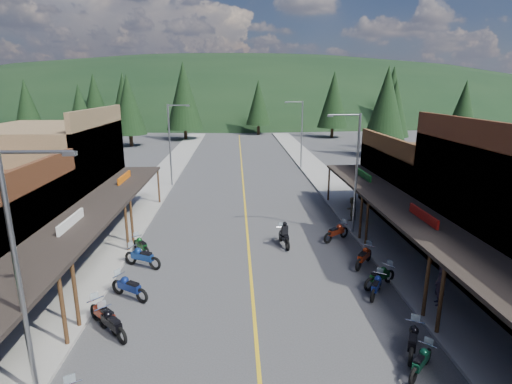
{
  "coord_description": "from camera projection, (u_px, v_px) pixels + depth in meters",
  "views": [
    {
      "loc": [
        -0.7,
        -16.95,
        9.6
      ],
      "look_at": [
        0.57,
        7.99,
        3.0
      ],
      "focal_mm": 28.0,
      "sensor_mm": 36.0,
      "label": 1
    }
  ],
  "objects": [
    {
      "name": "ground",
      "position": [
        253.0,
        297.0,
        18.85
      ],
      "size": [
        220.0,
        220.0,
        0.0
      ],
      "primitive_type": "plane",
      "color": "#38383A",
      "rests_on": "ground"
    },
    {
      "name": "centerline",
      "position": [
        244.0,
        190.0,
        38.16
      ],
      "size": [
        0.15,
        90.0,
        0.01
      ],
      "primitive_type": "cube",
      "color": "gold",
      "rests_on": "ground"
    },
    {
      "name": "sidewalk_west",
      "position": [
        152.0,
        191.0,
        37.71
      ],
      "size": [
        3.4,
        94.0,
        0.15
      ],
      "primitive_type": "cube",
      "color": "gray",
      "rests_on": "ground"
    },
    {
      "name": "sidewalk_east",
      "position": [
        334.0,
        188.0,
        38.57
      ],
      "size": [
        3.4,
        94.0,
        0.15
      ],
      "primitive_type": "cube",
      "color": "gray",
      "rests_on": "ground"
    },
    {
      "name": "shop_west_3",
      "position": [
        51.0,
        176.0,
        28.18
      ],
      "size": [
        10.9,
        10.2,
        8.2
      ],
      "color": "brown",
      "rests_on": "ground"
    },
    {
      "name": "shop_east_3",
      "position": [
        430.0,
        184.0,
        29.79
      ],
      "size": [
        10.9,
        10.2,
        6.2
      ],
      "color": "#4C2D16",
      "rests_on": "ground"
    },
    {
      "name": "streetlight_0",
      "position": [
        22.0,
        270.0,
        11.58
      ],
      "size": [
        2.16,
        0.18,
        8.0
      ],
      "color": "gray",
      "rests_on": "ground"
    },
    {
      "name": "streetlight_1",
      "position": [
        171.0,
        142.0,
        38.61
      ],
      "size": [
        2.16,
        0.18,
        8.0
      ],
      "color": "gray",
      "rests_on": "ground"
    },
    {
      "name": "streetlight_2",
      "position": [
        355.0,
        169.0,
        25.77
      ],
      "size": [
        2.16,
        0.18,
        8.0
      ],
      "color": "gray",
      "rests_on": "ground"
    },
    {
      "name": "streetlight_3",
      "position": [
        301.0,
        132.0,
        47.02
      ],
      "size": [
        2.16,
        0.18,
        8.0
      ],
      "color": "gray",
      "rests_on": "ground"
    },
    {
      "name": "ridge_hill",
      "position": [
        237.0,
        113.0,
        149.2
      ],
      "size": [
        310.0,
        140.0,
        60.0
      ],
      "primitive_type": "ellipsoid",
      "color": "black",
      "rests_on": "ground"
    },
    {
      "name": "pine_0",
      "position": [
        27.0,
        104.0,
        75.09
      ],
      "size": [
        5.04,
        5.04,
        11.0
      ],
      "color": "black",
      "rests_on": "ground"
    },
    {
      "name": "pine_1",
      "position": [
        124.0,
        98.0,
        83.41
      ],
      "size": [
        5.88,
        5.88,
        12.5
      ],
      "color": "black",
      "rests_on": "ground"
    },
    {
      "name": "pine_2",
      "position": [
        184.0,
        96.0,
        72.32
      ],
      "size": [
        6.72,
        6.72,
        14.0
      ],
      "color": "black",
      "rests_on": "ground"
    },
    {
      "name": "pine_3",
      "position": [
        258.0,
        103.0,
        81.11
      ],
      "size": [
        5.04,
        5.04,
        11.0
      ],
      "color": "black",
      "rests_on": "ground"
    },
    {
      "name": "pine_4",
      "position": [
        334.0,
        100.0,
        75.81
      ],
      "size": [
        5.88,
        5.88,
        12.5
      ],
      "color": "black",
      "rests_on": "ground"
    },
    {
      "name": "pine_5",
      "position": [
        392.0,
        94.0,
        87.99
      ],
      "size": [
        6.72,
        6.72,
        14.0
      ],
      "color": "black",
      "rests_on": "ground"
    },
    {
      "name": "pine_6",
      "position": [
        464.0,
        103.0,
        81.24
      ],
      "size": [
        5.04,
        5.04,
        11.0
      ],
      "color": "black",
      "rests_on": "ground"
    },
    {
      "name": "pine_7",
      "position": [
        95.0,
        98.0,
        88.81
      ],
      "size": [
        5.88,
        5.88,
        12.5
      ],
      "color": "black",
      "rests_on": "ground"
    },
    {
      "name": "pine_8",
      "position": [
        81.0,
        114.0,
        54.86
      ],
      "size": [
        4.48,
        4.48,
        10.0
      ],
      "color": "black",
      "rests_on": "ground"
    },
    {
      "name": "pine_9",
      "position": [
        395.0,
        108.0,
        61.84
      ],
      "size": [
        4.93,
        4.93,
        10.8
      ],
      "color": "black",
      "rests_on": "ground"
    },
    {
      "name": "pine_10",
      "position": [
        128.0,
        105.0,
        64.51
      ],
      "size": [
        5.38,
        5.38,
        11.6
      ],
      "color": "black",
      "rests_on": "ground"
    },
    {
      "name": "pine_11",
      "position": [
        386.0,
        105.0,
        54.68
      ],
      "size": [
        5.82,
        5.82,
        12.4
      ],
      "color": "black",
      "rests_on": "ground"
    },
    {
      "name": "bike_west_6",
      "position": [
        111.0,
        322.0,
        15.72
      ],
      "size": [
        2.0,
        2.04,
        1.23
      ],
      "primitive_type": null,
      "rotation": [
        0.0,
        0.0,
        0.77
      ],
      "color": "black",
      "rests_on": "ground"
    },
    {
      "name": "bike_west_7",
      "position": [
        104.0,
        314.0,
        16.24
      ],
      "size": [
        2.13,
        2.12,
        1.29
      ],
      "primitive_type": null,
      "rotation": [
        0.0,
        0.0,
        0.79
      ],
      "color": "maroon",
      "rests_on": "ground"
    },
    {
      "name": "bike_west_8",
      "position": [
        129.0,
        286.0,
        18.51
      ],
      "size": [
        2.27,
        1.85,
        1.27
      ],
      "primitive_type": null,
      "rotation": [
        0.0,
        0.0,
        0.99
      ],
      "color": "navy",
      "rests_on": "ground"
    },
    {
      "name": "bike_west_9",
      "position": [
        142.0,
        256.0,
        21.74
      ],
      "size": [
        2.42,
        1.75,
        1.33
      ],
      "primitive_type": null,
      "rotation": [
        0.0,
        0.0,
        1.1
      ],
      "color": "navy",
      "rests_on": "ground"
    },
    {
      "name": "bike_west_10",
      "position": [
        141.0,
        244.0,
        23.6
      ],
      "size": [
        1.71,
        1.97,
        1.13
      ],
      "primitive_type": null,
      "rotation": [
        0.0,
        0.0,
        0.65
      ],
      "color": "#0B3B15",
      "rests_on": "ground"
    },
    {
      "name": "bike_east_5",
      "position": [
        421.0,
        360.0,
        13.65
      ],
      "size": [
        1.74,
        1.76,
        1.06
      ],
      "primitive_type": null,
      "rotation": [
        0.0,
        0.0,
        -0.77
      ],
      "color": "#0E462D",
      "rests_on": "ground"
    },
    {
      "name": "bike_east_6",
      "position": [
        413.0,
        339.0,
        14.69
      ],
      "size": [
        1.59,
        2.17,
        1.19
      ],
      "primitive_type": null,
      "rotation": [
        0.0,
        0.0,
        -0.49
      ],
      "color": "black",
      "rests_on": "ground"
    },
    {
      "name": "bike_east_7",
      "position": [
        376.0,
        285.0,
        18.81
      ],
      "size": [
        1.56,
        1.99,
        1.11
      ],
      "primitive_type": null,
      "rotation": [
        0.0,
        0.0,
        -0.55
      ],
      "color": "navy",
      "rests_on": "ground"
    },
    {
      "name": "bike_east_8",
      "position": [
        380.0,
        276.0,
        19.62
      ],
      "size": [
        2.17,
        1.7,
        1.21
      ],
      "primitive_type": null,
      "rotation": [
        0.0,
        0.0,
        -1.02
      ],
      "color": "#0B3A15",
      "rests_on": "ground"
    },
    {
      "name": "bike_east_9",
      "position": [
        364.0,
        256.0,
        21.9
      ],
      "size": [
        1.89,
        2.13,
        1.23
      ],
      "primitive_type": null,
      "rotation": [
        0.0,
        0.0,
        -0.66
      ],
      "color": "#A7280B",
      "rests_on": "ground"
    },
    {
      "name": "bike_east_10",
      "position": [
        336.0,
        231.0,
        25.55
      ],
      "size": [
        2.22,
        1.89,
        1.26
      ],
      "primitive_type": null,
      "rotation": [
        0.0,
        0.0,
        -0.94
      ],
      "color": "maroon",
      "rests_on": "ground"
    },
    {
      "name": "rider_on_bike",
      "position": [
        284.0,
        236.0,
        24.67
      ],
      "size": [
        1.05,
        2.29,
        1.68
      ],
      "rotation": [
        0.0,
        0.0,
        0.15
      ],
      "color": "black",
      "rests_on": "ground"
    },
    {
      "name": "pedestrian_east_a",
      "position": [
        440.0,
        285.0,
        17.68
      ],
      "size": [
        0.58,
        0.76,
        1.85
      ],
      "primitive_type": "imported",
      "rotation": [
        0.0,
        0.0,
        -1.8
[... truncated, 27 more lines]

